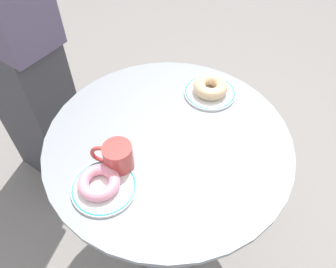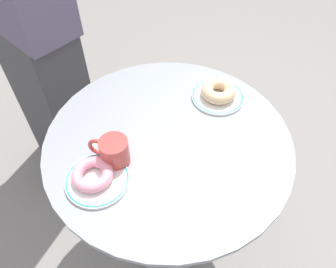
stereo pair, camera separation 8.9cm
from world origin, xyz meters
TOP-DOWN VIEW (x-y plane):
  - ground_plane at (0.00, 0.00)m, footprint 7.00×7.00m
  - cafe_table at (0.00, 0.00)m, footprint 0.80×0.80m
  - plate_left at (-0.26, 0.00)m, footprint 0.19×0.19m
  - plate_right at (0.26, 0.05)m, footprint 0.19×0.19m
  - donut_pink_frosted at (-0.26, 0.01)m, footprint 0.17×0.17m
  - donut_glazed at (0.26, 0.05)m, footprint 0.18×0.18m
  - coffee_mug at (-0.18, 0.03)m, footprint 0.10×0.11m
  - person_figure at (-0.13, 0.75)m, footprint 0.29×0.47m

SIDE VIEW (x-z plane):
  - ground_plane at x=0.00m, z-range -0.02..0.00m
  - cafe_table at x=0.00m, z-range 0.17..0.92m
  - plate_right at x=0.26m, z-range 0.75..0.76m
  - plate_left at x=-0.26m, z-range 0.75..0.76m
  - donut_pink_frosted at x=-0.26m, z-range 0.76..0.79m
  - donut_glazed at x=0.26m, z-range 0.76..0.80m
  - coffee_mug at x=-0.18m, z-range 0.75..0.84m
  - person_figure at x=-0.13m, z-range -0.02..1.67m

